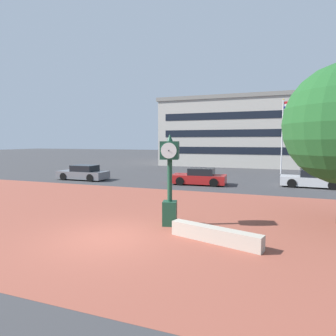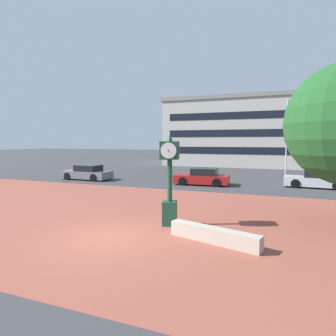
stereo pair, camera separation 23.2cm
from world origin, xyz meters
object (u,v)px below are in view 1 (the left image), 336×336
at_px(car_street_far, 312,179).
at_px(car_street_near, 199,177).
at_px(street_clock, 170,178).
at_px(flagpole_secondary, 316,126).
at_px(car_street_mid, 83,173).
at_px(flagpole_primary, 283,132).
at_px(civic_building, 246,133).

bearing_deg(car_street_far, car_street_near, 103.86).
xyz_separation_m(street_clock, flagpole_secondary, (7.62, 20.76, 2.91)).
bearing_deg(car_street_far, car_street_mid, 99.93).
bearing_deg(flagpole_primary, car_street_far, -77.35).
bearing_deg(civic_building, car_street_mid, -116.14).
height_order(car_street_mid, flagpole_primary, flagpole_primary).
relative_size(car_street_near, flagpole_primary, 0.56).
bearing_deg(civic_building, car_street_near, -93.54).
height_order(street_clock, car_street_near, street_clock).
height_order(car_street_far, flagpole_primary, flagpole_primary).
height_order(flagpole_secondary, civic_building, civic_building).
bearing_deg(car_street_mid, flagpole_primary, -57.20).
height_order(car_street_near, car_street_far, same).
bearing_deg(car_street_mid, civic_building, -25.66).
distance_m(car_street_mid, car_street_far, 18.35).
distance_m(car_street_far, civic_building, 22.72).
bearing_deg(car_street_mid, street_clock, -131.15).
xyz_separation_m(car_street_near, flagpole_secondary, (9.13, 9.66, 4.25)).
distance_m(car_street_mid, flagpole_primary, 19.75).
bearing_deg(street_clock, car_street_far, 49.39).
bearing_deg(car_street_near, flagpole_primary, -35.97).
bearing_deg(car_street_far, flagpole_secondary, -5.02).
xyz_separation_m(car_street_mid, civic_building, (11.60, 23.63, 4.05)).
relative_size(car_street_mid, civic_building, 0.20).
bearing_deg(car_street_mid, car_street_far, -82.38).
xyz_separation_m(car_street_near, civic_building, (1.42, 22.92, 4.05)).
relative_size(car_street_far, flagpole_primary, 0.57).
bearing_deg(civic_building, car_street_far, -72.80).
relative_size(flagpole_primary, civic_building, 0.34).
xyz_separation_m(car_street_near, car_street_mid, (-10.18, -0.71, 0.00)).
bearing_deg(street_clock, civic_building, 76.75).
xyz_separation_m(flagpole_primary, civic_building, (-4.79, 13.26, 0.33)).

